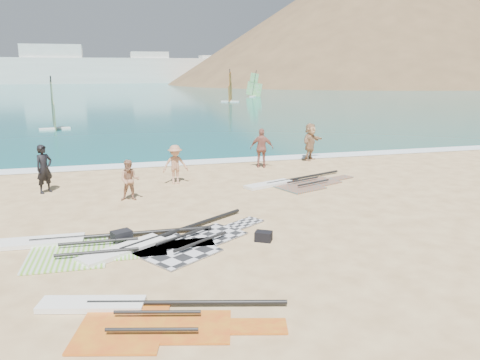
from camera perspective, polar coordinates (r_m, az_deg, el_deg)
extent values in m
plane|color=#DDBB81|center=(12.41, -1.20, -9.05)|extent=(300.00, 300.00, 0.00)
cube|color=#0D5B57|center=(143.24, -14.32, 11.14)|extent=(300.00, 240.00, 0.06)
cube|color=white|center=(24.06, -8.30, 1.92)|extent=(300.00, 1.20, 0.04)
cube|color=white|center=(162.05, -21.78, 12.26)|extent=(160.00, 8.00, 8.00)
cube|color=white|center=(162.06, -21.85, 12.97)|extent=(18.00, 7.00, 12.00)
cube|color=white|center=(161.63, -10.93, 13.31)|extent=(12.00, 7.00, 10.00)
cube|color=white|center=(165.49, -2.02, 13.36)|extent=(16.00, 7.00, 9.00)
cube|color=white|center=(171.17, 4.70, 13.66)|extent=(10.00, 7.00, 11.00)
cone|color=brown|center=(166.25, 17.05, 11.23)|extent=(143.00, 143.00, 45.00)
cone|color=brown|center=(194.76, 24.39, 10.88)|extent=(70.00, 70.00, 28.00)
cube|color=#232325|center=(12.74, -8.23, -8.48)|extent=(2.64, 2.70, 0.04)
cube|color=#232325|center=(13.77, -3.05, -6.66)|extent=(1.91, 1.88, 0.04)
cube|color=#232325|center=(14.68, 0.57, -5.34)|extent=(1.35, 1.18, 0.04)
cylinder|color=black|center=(14.17, -6.58, -5.80)|extent=(3.96, 2.66, 0.11)
cylinder|color=black|center=(13.37, -6.91, -6.72)|extent=(1.65, 1.13, 0.08)
cylinder|color=black|center=(12.88, -4.79, -7.47)|extent=(1.65, 1.13, 0.08)
cube|color=white|center=(12.90, -14.02, -8.29)|extent=(2.40, 1.89, 0.12)
cube|color=#70C328|center=(13.16, -20.28, -8.49)|extent=(2.06, 2.27, 0.04)
cube|color=#70C328|center=(13.04, -12.48, -8.15)|extent=(1.59, 1.49, 0.04)
cube|color=#70C328|center=(13.12, -6.15, -7.76)|extent=(1.35, 0.71, 0.04)
cylinder|color=black|center=(13.95, -13.95, -6.43)|extent=(5.08, 0.29, 0.12)
cylinder|color=black|center=(13.39, -16.83, -7.20)|extent=(2.10, 0.16, 0.09)
cylinder|color=black|center=(12.67, -17.02, -8.41)|extent=(2.10, 0.16, 0.09)
cube|color=white|center=(14.23, -23.83, -6.99)|extent=(2.67, 0.80, 0.12)
cube|color=#EE3A00|center=(19.34, 6.93, -0.80)|extent=(2.18, 2.29, 0.04)
cube|color=#EE3A00|center=(20.34, 9.94, -0.20)|extent=(1.61, 1.56, 0.04)
cube|color=#EE3A00|center=(21.19, 12.17, 0.25)|extent=(1.22, 0.90, 0.04)
cylinder|color=black|center=(20.70, 7.80, 0.34)|extent=(3.95, 1.59, 0.10)
cylinder|color=black|center=(19.96, 7.66, 0.04)|extent=(1.64, 0.69, 0.07)
cylinder|color=black|center=(19.52, 8.95, -0.31)|extent=(1.64, 0.69, 0.07)
cube|color=white|center=(19.40, 3.51, -0.56)|extent=(2.25, 1.33, 0.12)
cube|color=red|center=(9.45, -14.20, -17.02)|extent=(1.99, 2.12, 0.04)
cube|color=red|center=(9.23, -5.21, -17.42)|extent=(1.49, 1.43, 0.04)
cube|color=red|center=(9.21, 2.29, -17.44)|extent=(1.16, 0.78, 0.04)
cylinder|color=black|center=(9.91, -6.42, -14.62)|extent=(3.97, 1.12, 0.10)
cylinder|color=black|center=(9.52, -10.04, -15.57)|extent=(1.65, 0.49, 0.07)
cylinder|color=black|center=(8.99, -10.71, -17.48)|extent=(1.65, 0.49, 0.07)
cube|color=white|center=(10.31, -17.61, -14.29)|extent=(2.20, 1.09, 0.12)
cube|color=black|center=(13.58, -14.24, -6.69)|extent=(0.63, 0.56, 0.33)
cube|color=black|center=(13.29, 2.88, -6.87)|extent=(0.56, 0.52, 0.28)
imported|color=black|center=(19.66, -22.76, 1.25)|extent=(0.82, 0.80, 1.90)
imported|color=#AC7A5D|center=(17.60, -13.29, -0.02)|extent=(0.81, 0.67, 1.52)
imported|color=tan|center=(19.80, -7.88, 1.89)|extent=(1.09, 0.66, 1.65)
imported|color=#A36252|center=(22.86, 2.68, 3.90)|extent=(1.22, 0.83, 1.93)
imported|color=tan|center=(25.02, 8.56, 4.64)|extent=(1.76, 1.63, 1.97)
cube|color=white|center=(39.98, -21.64, 5.82)|extent=(2.40, 1.08, 0.14)
cube|color=gold|center=(39.86, -21.78, 7.43)|extent=(0.57, 2.81, 2.53)
cube|color=gold|center=(39.74, -22.00, 9.92)|extent=(0.35, 1.59, 1.76)
cylinder|color=black|center=(39.79, -21.90, 8.81)|extent=(0.24, 0.80, 4.02)
cube|color=white|center=(68.55, -1.19, 9.56)|extent=(2.67, 1.73, 0.15)
cube|color=#B53A19|center=(68.48, -1.20, 10.61)|extent=(1.33, 2.93, 2.82)
cube|color=#B53A19|center=(68.41, -1.21, 12.24)|extent=(0.77, 1.66, 1.96)
cylinder|color=black|center=(68.43, -1.20, 11.51)|extent=(0.46, 0.86, 4.48)
cube|color=white|center=(81.21, 1.73, 10.16)|extent=(2.11, 2.36, 0.14)
cube|color=green|center=(81.15, 1.74, 11.00)|extent=(2.38, 1.95, 2.68)
cube|color=green|center=(81.09, 1.75, 12.31)|extent=(1.36, 1.12, 1.86)
cylinder|color=black|center=(81.11, 1.75, 11.73)|extent=(0.72, 0.61, 4.25)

